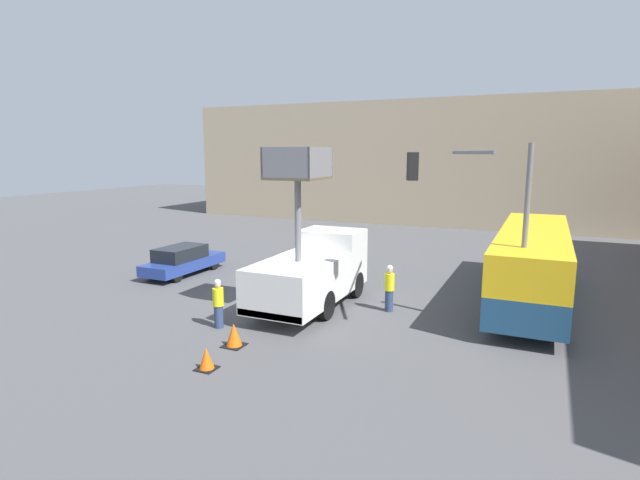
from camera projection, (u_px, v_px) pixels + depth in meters
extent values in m
plane|color=#4C4C4F|center=(287.00, 302.00, 20.58)|extent=(120.00, 120.00, 0.00)
cube|color=tan|center=(435.00, 162.00, 45.34)|extent=(44.00, 10.00, 10.47)
cube|color=silver|center=(332.00, 257.00, 21.52)|extent=(2.57, 1.92, 2.35)
cube|color=silver|center=(298.00, 282.00, 18.73)|extent=(2.57, 4.47, 1.61)
cube|color=red|center=(269.00, 316.00, 16.88)|extent=(2.52, 0.10, 0.24)
cylinder|color=black|center=(308.00, 279.00, 22.18)|extent=(0.30, 1.09, 1.09)
cylinder|color=black|center=(356.00, 285.00, 21.25)|extent=(0.30, 1.09, 1.09)
cylinder|color=black|center=(272.00, 298.00, 19.32)|extent=(0.30, 1.09, 1.09)
cylinder|color=black|center=(326.00, 305.00, 18.39)|extent=(0.30, 1.09, 1.09)
cylinder|color=slate|center=(298.00, 221.00, 18.33)|extent=(0.24, 0.24, 3.03)
cube|color=brown|center=(298.00, 178.00, 18.06)|extent=(1.91, 1.96, 0.10)
cube|color=slate|center=(275.00, 162.00, 18.33)|extent=(0.08, 1.96, 1.05)
cube|color=slate|center=(321.00, 162.00, 17.58)|extent=(0.08, 1.96, 1.05)
cube|color=slate|center=(309.00, 162.00, 18.80)|extent=(1.91, 0.08, 1.05)
cube|color=slate|center=(285.00, 162.00, 17.11)|extent=(1.91, 0.08, 1.05)
cube|color=navy|center=(531.00, 276.00, 20.72)|extent=(2.60, 12.11, 1.13)
cube|color=yellow|center=(533.00, 247.00, 20.50)|extent=(2.60, 12.11, 1.38)
cube|color=black|center=(533.00, 252.00, 20.54)|extent=(2.62, 11.63, 0.61)
cylinder|color=black|center=(508.00, 267.00, 24.63)|extent=(0.30, 1.08, 1.08)
cylinder|color=black|center=(559.00, 271.00, 23.70)|extent=(0.30, 1.08, 1.08)
cylinder|color=black|center=(492.00, 309.00, 17.90)|extent=(0.30, 1.08, 1.08)
cylinder|color=black|center=(563.00, 318.00, 16.96)|extent=(0.30, 1.08, 1.08)
cylinder|color=slate|center=(525.00, 240.00, 16.63)|extent=(0.18, 0.18, 6.40)
cylinder|color=slate|center=(472.00, 152.00, 16.05)|extent=(1.86, 3.49, 0.13)
cube|color=black|center=(413.00, 166.00, 16.04)|extent=(0.43, 0.43, 0.90)
sphere|color=red|center=(413.00, 159.00, 16.00)|extent=(0.20, 0.20, 0.20)
cylinder|color=navy|center=(219.00, 317.00, 17.54)|extent=(0.32, 0.32, 0.80)
cylinder|color=yellow|center=(218.00, 297.00, 17.42)|extent=(0.38, 0.38, 0.64)
sphere|color=tan|center=(218.00, 285.00, 17.34)|extent=(0.22, 0.22, 0.22)
sphere|color=white|center=(218.00, 282.00, 17.33)|extent=(0.23, 0.23, 0.23)
cylinder|color=navy|center=(389.00, 301.00, 19.36)|extent=(0.32, 0.32, 0.84)
cylinder|color=yellow|center=(389.00, 282.00, 19.23)|extent=(0.38, 0.38, 0.67)
sphere|color=tan|center=(390.00, 271.00, 19.16)|extent=(0.23, 0.23, 0.23)
sphere|color=white|center=(390.00, 268.00, 19.14)|extent=(0.24, 0.24, 0.24)
cube|color=black|center=(234.00, 345.00, 15.92)|extent=(0.66, 0.66, 0.03)
cone|color=#F25B0F|center=(234.00, 335.00, 15.86)|extent=(0.53, 0.53, 0.75)
cube|color=black|center=(207.00, 369.00, 14.22)|extent=(0.56, 0.56, 0.03)
cone|color=#F25B0F|center=(206.00, 358.00, 14.16)|extent=(0.45, 0.45, 0.64)
cube|color=navy|center=(184.00, 264.00, 25.32)|extent=(1.75, 4.71, 0.53)
cube|color=black|center=(180.00, 253.00, 25.01)|extent=(1.54, 2.59, 0.66)
cylinder|color=black|center=(191.00, 261.00, 26.97)|extent=(0.22, 0.64, 0.64)
cylinder|color=black|center=(214.00, 263.00, 26.36)|extent=(0.22, 0.64, 0.64)
cylinder|color=black|center=(152.00, 272.00, 24.36)|extent=(0.22, 0.64, 0.64)
cylinder|color=black|center=(177.00, 276.00, 23.74)|extent=(0.22, 0.64, 0.64)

